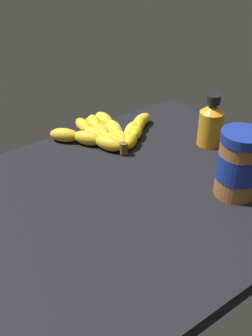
{
  "coord_description": "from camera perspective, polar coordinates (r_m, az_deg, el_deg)",
  "views": [
    {
      "loc": [
        43.55,
        56.94,
        52.09
      ],
      "look_at": [
        -0.23,
        -1.69,
        5.27
      ],
      "focal_mm": 42.73,
      "sensor_mm": 36.0,
      "label": 1
    }
  ],
  "objects": [
    {
      "name": "honey_bottle",
      "position": [
        1.07,
        12.02,
        6.31
      ],
      "size": [
        6.37,
        6.37,
        13.85
      ],
      "color": "orange",
      "rests_on": "ground_plane"
    },
    {
      "name": "peanut_butter_jar",
      "position": [
        0.87,
        15.76,
        0.51
      ],
      "size": [
        9.24,
        9.24,
        15.02
      ],
      "color": "#9E602D",
      "rests_on": "ground_plane"
    },
    {
      "name": "ground_plane",
      "position": [
        0.9,
        0.53,
        -4.22
      ],
      "size": [
        85.28,
        66.08,
        3.2
      ],
      "primitive_type": "cube",
      "color": "black"
    },
    {
      "name": "banana_bunch",
      "position": [
        1.09,
        -2.38,
        5.08
      ],
      "size": [
        30.63,
        22.62,
        3.78
      ],
      "color": "yellow",
      "rests_on": "ground_plane"
    }
  ]
}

